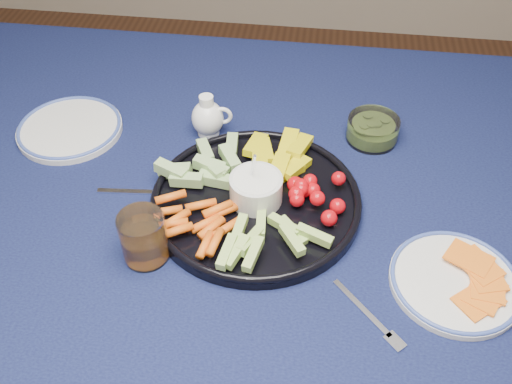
# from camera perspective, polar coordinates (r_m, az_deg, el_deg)

# --- Properties ---
(dining_table) EXTENTS (1.67, 1.07, 0.75)m
(dining_table) POSITION_cam_1_polar(r_m,az_deg,el_deg) (1.18, -2.38, -1.63)
(dining_table) COLOR #4E321A
(dining_table) RESTS_ON ground
(crudite_platter) EXTENTS (0.39, 0.39, 0.12)m
(crudite_platter) POSITION_cam_1_polar(r_m,az_deg,el_deg) (1.05, -0.14, -0.47)
(crudite_platter) COLOR black
(crudite_platter) RESTS_ON dining_table
(creamer_pitcher) EXTENTS (0.09, 0.07, 0.09)m
(creamer_pitcher) POSITION_cam_1_polar(r_m,az_deg,el_deg) (1.20, -4.81, 7.41)
(creamer_pitcher) COLOR white
(creamer_pitcher) RESTS_ON dining_table
(pickle_bowl) EXTENTS (0.11, 0.11, 0.05)m
(pickle_bowl) POSITION_cam_1_polar(r_m,az_deg,el_deg) (1.22, 11.57, 6.06)
(pickle_bowl) COLOR white
(pickle_bowl) RESTS_ON dining_table
(cheese_plate) EXTENTS (0.21, 0.21, 0.03)m
(cheese_plate) POSITION_cam_1_polar(r_m,az_deg,el_deg) (0.99, 19.31, -8.33)
(cheese_plate) COLOR silver
(cheese_plate) RESTS_ON dining_table
(juice_tumbler) EXTENTS (0.08, 0.08, 0.09)m
(juice_tumbler) POSITION_cam_1_polar(r_m,az_deg,el_deg) (0.97, -11.13, -4.71)
(juice_tumbler) COLOR white
(juice_tumbler) RESTS_ON dining_table
(fork_left) EXTENTS (0.17, 0.03, 0.00)m
(fork_left) POSITION_cam_1_polar(r_m,az_deg,el_deg) (1.10, -10.49, -0.05)
(fork_left) COLOR silver
(fork_left) RESTS_ON dining_table
(fork_right) EXTENTS (0.11, 0.12, 0.00)m
(fork_right) POSITION_cam_1_polar(r_m,az_deg,el_deg) (0.92, 11.61, -12.38)
(fork_right) COLOR silver
(fork_right) RESTS_ON dining_table
(side_plate_extra) EXTENTS (0.22, 0.22, 0.02)m
(side_plate_extra) POSITION_cam_1_polar(r_m,az_deg,el_deg) (1.28, -18.13, 6.08)
(side_plate_extra) COLOR silver
(side_plate_extra) RESTS_ON dining_table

